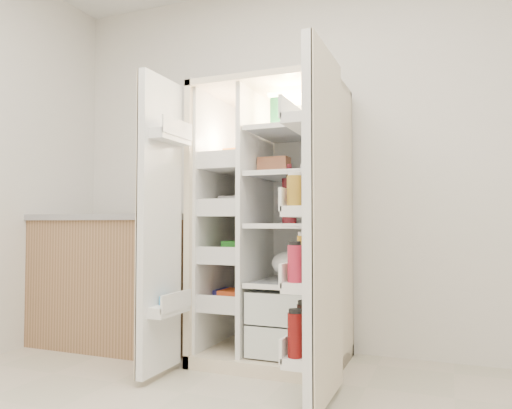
% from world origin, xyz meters
% --- Properties ---
extents(wall_back, '(4.00, 0.02, 2.70)m').
position_xyz_m(wall_back, '(0.00, 2.00, 1.35)').
color(wall_back, silver).
rests_on(wall_back, floor).
extents(refrigerator, '(0.92, 0.70, 1.80)m').
position_xyz_m(refrigerator, '(-0.18, 1.65, 0.74)').
color(refrigerator, beige).
rests_on(refrigerator, floor).
extents(freezer_door, '(0.15, 0.40, 1.72)m').
position_xyz_m(freezer_door, '(-0.70, 1.05, 0.89)').
color(freezer_door, white).
rests_on(freezer_door, floor).
extents(fridge_door, '(0.17, 0.58, 1.72)m').
position_xyz_m(fridge_door, '(0.28, 0.96, 0.87)').
color(fridge_door, white).
rests_on(fridge_door, floor).
extents(kitchen_counter, '(1.32, 0.70, 0.96)m').
position_xyz_m(kitchen_counter, '(-1.43, 1.62, 0.48)').
color(kitchen_counter, '#9D744E').
rests_on(kitchen_counter, floor).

